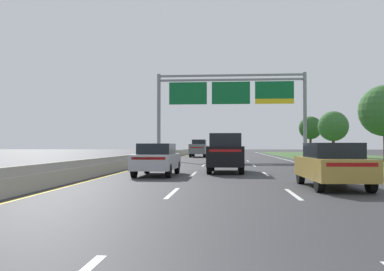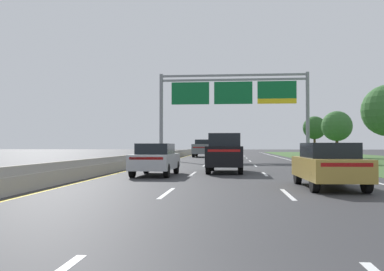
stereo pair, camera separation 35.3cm
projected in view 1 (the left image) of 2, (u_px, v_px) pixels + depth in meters
The scene contains 10 objects.
ground_plane at pixel (228, 162), 37.45m from camera, with size 220.00×220.00×0.00m, color #333335.
lane_striping at pixel (228, 162), 37.00m from camera, with size 11.96×106.00×0.01m.
median_barrier_concrete at pixel (154, 158), 37.99m from camera, with size 0.60×110.00×0.85m.
overhead_sign_gantry at pixel (231, 98), 42.77m from camera, with size 15.06×0.42×8.77m.
pickup_truck_grey at pixel (199, 148), 53.53m from camera, with size 2.10×5.44×2.20m.
car_black_centre_lane_suv at pixel (226, 152), 23.23m from camera, with size 1.95×4.72×2.11m.
car_gold_right_lane_sedan at pixel (332, 164), 14.82m from camera, with size 1.92×4.44×1.57m.
car_silver_left_lane_sedan at pixel (157, 159), 20.87m from camera, with size 1.88×4.43×1.57m.
roadside_tree_far at pixel (333, 126), 51.59m from camera, with size 3.66×3.66×5.63m.
roadside_tree_distant at pixel (310, 128), 66.63m from camera, with size 3.60×3.60×6.01m.
Camera 1 is at (-0.18, -2.63, 1.49)m, focal length 39.73 mm.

